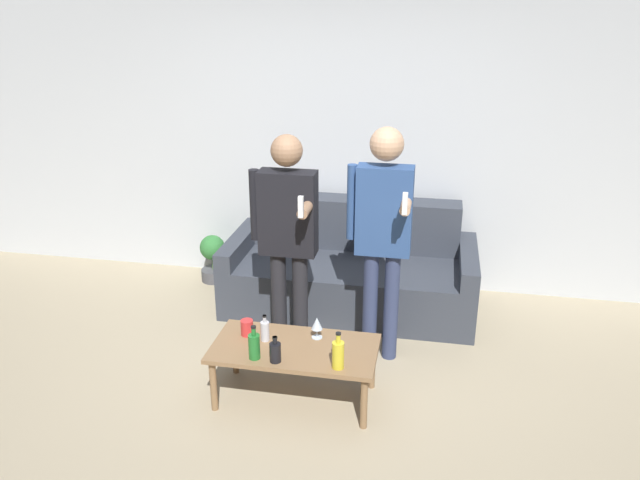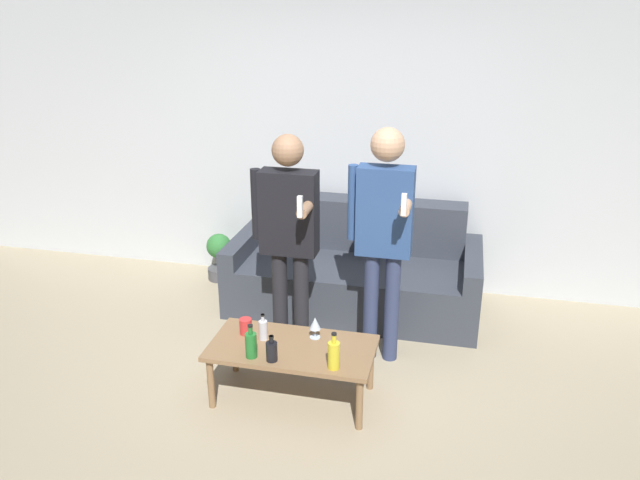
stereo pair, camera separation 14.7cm
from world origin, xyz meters
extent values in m
plane|color=tan|center=(0.00, 0.00, 0.00)|extent=(16.00, 16.00, 0.00)
cube|color=silver|center=(0.00, 2.07, 1.35)|extent=(8.00, 0.06, 2.70)
cube|color=#383D47|center=(0.20, 1.38, 0.21)|extent=(1.77, 0.67, 0.42)
cube|color=#383D47|center=(0.20, 1.84, 0.43)|extent=(1.77, 0.26, 0.86)
cube|color=#383D47|center=(-0.76, 1.51, 0.29)|extent=(0.14, 0.93, 0.58)
cube|color=#383D47|center=(1.15, 1.51, 0.29)|extent=(0.14, 0.93, 0.58)
cube|color=#8E6B47|center=(0.04, 0.14, 0.37)|extent=(1.06, 0.53, 0.03)
cylinder|color=#8E6B47|center=(-0.44, -0.07, 0.18)|extent=(0.04, 0.04, 0.36)
cylinder|color=#8E6B47|center=(0.52, -0.07, 0.18)|extent=(0.04, 0.04, 0.36)
cylinder|color=#8E6B47|center=(-0.44, 0.36, 0.18)|extent=(0.04, 0.04, 0.36)
cylinder|color=#8E6B47|center=(0.52, 0.36, 0.18)|extent=(0.04, 0.04, 0.36)
cylinder|color=black|center=(-0.03, -0.05, 0.45)|extent=(0.07, 0.07, 0.12)
cylinder|color=black|center=(-0.03, -0.05, 0.53)|extent=(0.03, 0.03, 0.05)
cylinder|color=black|center=(-0.03, -0.05, 0.55)|extent=(0.03, 0.03, 0.01)
cylinder|color=yellow|center=(0.35, -0.04, 0.47)|extent=(0.07, 0.07, 0.17)
cylinder|color=yellow|center=(0.35, -0.04, 0.59)|extent=(0.03, 0.03, 0.07)
cylinder|color=black|center=(0.35, -0.04, 0.62)|extent=(0.03, 0.03, 0.01)
cylinder|color=#23752D|center=(-0.17, -0.04, 0.47)|extent=(0.07, 0.07, 0.16)
cylinder|color=#23752D|center=(-0.17, -0.04, 0.58)|extent=(0.03, 0.03, 0.06)
cylinder|color=black|center=(-0.17, -0.04, 0.60)|extent=(0.03, 0.03, 0.01)
cylinder|color=silver|center=(-0.16, 0.18, 0.45)|extent=(0.06, 0.06, 0.13)
cylinder|color=silver|center=(-0.16, 0.18, 0.54)|extent=(0.02, 0.02, 0.05)
cylinder|color=black|center=(-0.16, 0.18, 0.56)|extent=(0.02, 0.02, 0.01)
cylinder|color=silver|center=(0.16, 0.28, 0.39)|extent=(0.07, 0.07, 0.01)
cylinder|color=silver|center=(0.16, 0.28, 0.42)|extent=(0.01, 0.01, 0.06)
cone|color=silver|center=(0.16, 0.28, 0.49)|extent=(0.07, 0.07, 0.08)
cylinder|color=red|center=(-0.30, 0.23, 0.44)|extent=(0.08, 0.08, 0.11)
cylinder|color=#232328|center=(-0.21, 0.72, 0.39)|extent=(0.11, 0.11, 0.79)
cylinder|color=#232328|center=(-0.05, 0.72, 0.39)|extent=(0.11, 0.11, 0.79)
cube|color=black|center=(-0.13, 0.72, 1.08)|extent=(0.40, 0.17, 0.59)
sphere|color=#9E7556|center=(-0.13, 0.72, 1.52)|extent=(0.22, 0.22, 0.22)
cylinder|color=black|center=(-0.36, 0.72, 1.13)|extent=(0.07, 0.07, 0.50)
cylinder|color=#9E7556|center=(0.03, 0.59, 1.17)|extent=(0.07, 0.26, 0.07)
cube|color=white|center=(0.03, 0.43, 1.23)|extent=(0.03, 0.03, 0.14)
cylinder|color=navy|center=(0.45, 0.77, 0.41)|extent=(0.10, 0.10, 0.82)
cylinder|color=navy|center=(0.60, 0.77, 0.41)|extent=(0.10, 0.10, 0.82)
cube|color=#2D4C84|center=(0.53, 0.77, 1.12)|extent=(0.37, 0.16, 0.61)
sphere|color=tan|center=(0.53, 0.77, 1.58)|extent=(0.22, 0.22, 0.22)
cylinder|color=#2D4C84|center=(0.30, 0.77, 1.17)|extent=(0.07, 0.07, 0.52)
cylinder|color=tan|center=(0.68, 0.64, 1.22)|extent=(0.07, 0.26, 0.07)
cube|color=white|center=(0.68, 0.47, 1.28)|extent=(0.03, 0.03, 0.14)
cylinder|color=#4C4C51|center=(-1.12, 1.79, 0.05)|extent=(0.23, 0.23, 0.11)
cylinder|color=#476B38|center=(-1.12, 1.79, 0.18)|extent=(0.03, 0.03, 0.14)
sphere|color=#337A38|center=(-1.12, 1.79, 0.33)|extent=(0.23, 0.23, 0.23)
camera|label=1|loc=(0.86, -3.22, 2.46)|focal=35.00mm
camera|label=2|loc=(1.00, -3.18, 2.46)|focal=35.00mm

